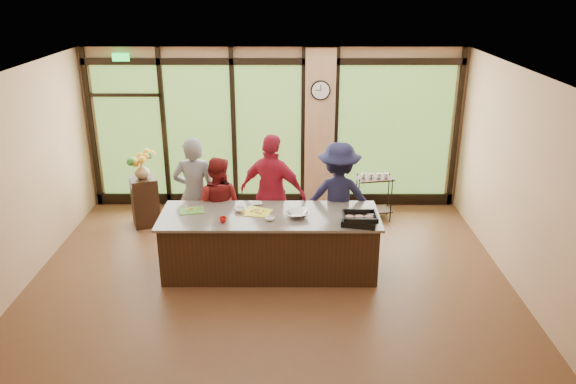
{
  "coord_description": "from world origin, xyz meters",
  "views": [
    {
      "loc": [
        0.29,
        -7.21,
        4.17
      ],
      "look_at": [
        0.27,
        0.4,
        1.24
      ],
      "focal_mm": 35.0,
      "sensor_mm": 36.0,
      "label": 1
    }
  ],
  "objects_px": {
    "cook_right": "(338,198)",
    "flower_stand": "(145,202)",
    "island_base": "(270,244)",
    "roasting_pan": "(360,221)",
    "cook_left": "(195,194)",
    "bar_cart": "(374,192)"
  },
  "relations": [
    {
      "from": "island_base",
      "to": "bar_cart",
      "type": "height_order",
      "value": "same"
    },
    {
      "from": "roasting_pan",
      "to": "flower_stand",
      "type": "relative_size",
      "value": 0.54
    },
    {
      "from": "cook_right",
      "to": "flower_stand",
      "type": "relative_size",
      "value": 2.06
    },
    {
      "from": "roasting_pan",
      "to": "flower_stand",
      "type": "xyz_separation_m",
      "value": [
        -3.54,
        2.02,
        -0.52
      ]
    },
    {
      "from": "cook_left",
      "to": "cook_right",
      "type": "distance_m",
      "value": 2.28
    },
    {
      "from": "island_base",
      "to": "roasting_pan",
      "type": "height_order",
      "value": "roasting_pan"
    },
    {
      "from": "cook_left",
      "to": "cook_right",
      "type": "xyz_separation_m",
      "value": [
        2.28,
        -0.12,
        -0.03
      ]
    },
    {
      "from": "island_base",
      "to": "roasting_pan",
      "type": "bearing_deg",
      "value": -14.29
    },
    {
      "from": "cook_right",
      "to": "flower_stand",
      "type": "height_order",
      "value": "cook_right"
    },
    {
      "from": "cook_left",
      "to": "flower_stand",
      "type": "height_order",
      "value": "cook_left"
    },
    {
      "from": "island_base",
      "to": "roasting_pan",
      "type": "relative_size",
      "value": 6.57
    },
    {
      "from": "cook_left",
      "to": "bar_cart",
      "type": "height_order",
      "value": "cook_left"
    },
    {
      "from": "island_base",
      "to": "cook_left",
      "type": "relative_size",
      "value": 1.66
    },
    {
      "from": "cook_left",
      "to": "roasting_pan",
      "type": "distance_m",
      "value": 2.74
    },
    {
      "from": "cook_left",
      "to": "bar_cart",
      "type": "xyz_separation_m",
      "value": [
        3.04,
        1.16,
        -0.41
      ]
    },
    {
      "from": "cook_right",
      "to": "bar_cart",
      "type": "bearing_deg",
      "value": -116.95
    },
    {
      "from": "island_base",
      "to": "cook_right",
      "type": "xyz_separation_m",
      "value": [
        1.06,
        0.69,
        0.46
      ]
    },
    {
      "from": "cook_right",
      "to": "bar_cart",
      "type": "height_order",
      "value": "cook_right"
    },
    {
      "from": "cook_left",
      "to": "cook_right",
      "type": "bearing_deg",
      "value": 176.7
    },
    {
      "from": "cook_right",
      "to": "flower_stand",
      "type": "xyz_separation_m",
      "value": [
        -3.33,
        1.0,
        -0.46
      ]
    },
    {
      "from": "island_base",
      "to": "roasting_pan",
      "type": "xyz_separation_m",
      "value": [
        1.27,
        -0.32,
        0.52
      ]
    },
    {
      "from": "cook_left",
      "to": "flower_stand",
      "type": "distance_m",
      "value": 1.46
    }
  ]
}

